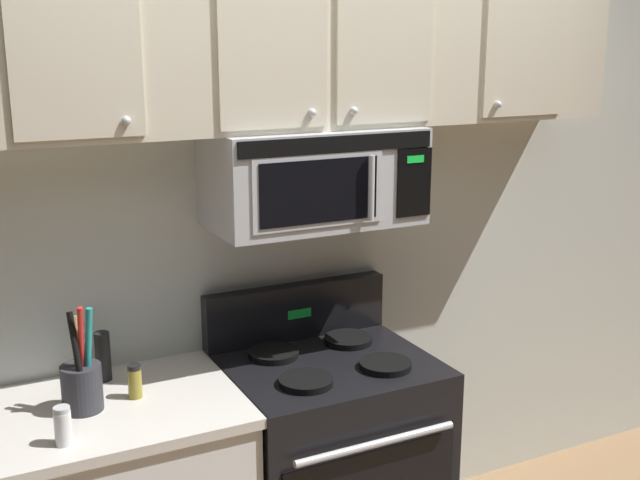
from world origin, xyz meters
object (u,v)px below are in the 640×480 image
at_px(salt_shaker, 63,426).
at_px(pepper_mill, 103,356).
at_px(utensil_crock_charcoal, 82,383).
at_px(stove_range, 328,467).
at_px(over_range_microwave, 314,177).
at_px(spice_jar, 135,381).

distance_m(salt_shaker, pepper_mill, 0.46).
distance_m(utensil_crock_charcoal, salt_shaker, 0.23).
distance_m(stove_range, salt_shaker, 1.11).
bearing_deg(salt_shaker, over_range_microwave, 18.04).
bearing_deg(spice_jar, salt_shaker, -140.34).
bearing_deg(over_range_microwave, pepper_mill, 173.21).
bearing_deg(utensil_crock_charcoal, over_range_microwave, 7.39).
bearing_deg(stove_range, salt_shaker, -168.34).
xyz_separation_m(utensil_crock_charcoal, pepper_mill, (0.11, 0.21, -0.01)).
xyz_separation_m(utensil_crock_charcoal, spice_jar, (0.17, 0.02, -0.04)).
xyz_separation_m(utensil_crock_charcoal, salt_shaker, (-0.09, -0.20, -0.04)).
distance_m(over_range_microwave, utensil_crock_charcoal, 1.06).
bearing_deg(spice_jar, utensil_crock_charcoal, -174.46).
height_order(utensil_crock_charcoal, salt_shaker, utensil_crock_charcoal).
height_order(salt_shaker, pepper_mill, pepper_mill).
relative_size(stove_range, spice_jar, 9.65).
xyz_separation_m(stove_range, spice_jar, (-0.71, 0.02, 0.49)).
xyz_separation_m(salt_shaker, spice_jar, (0.27, 0.22, -0.00)).
relative_size(over_range_microwave, salt_shaker, 6.38).
bearing_deg(stove_range, pepper_mill, 164.92).
height_order(over_range_microwave, salt_shaker, over_range_microwave).
bearing_deg(pepper_mill, spice_jar, -71.69).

